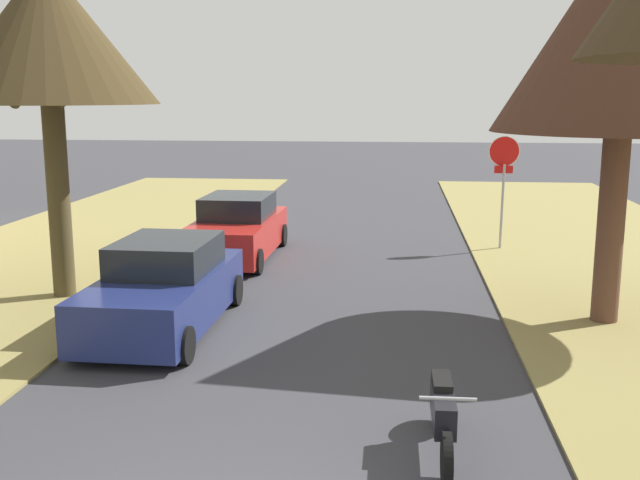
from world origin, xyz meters
TOP-DOWN VIEW (x-y plane):
  - stop_sign_far at (4.40, 14.51)m, footprint 0.81×0.24m
  - street_tree_right_mid_a at (5.41, 8.10)m, footprint 4.38×4.38m
  - street_tree_left_mid_a at (-5.10, 8.78)m, footprint 4.16×4.16m
  - parked_sedan_navy at (-2.42, 6.98)m, footprint 2.03×4.44m
  - parked_sedan_red at (-2.37, 12.82)m, footprint 2.03×4.44m
  - parked_motorcycle at (2.18, 2.71)m, footprint 0.60×2.05m

SIDE VIEW (x-z plane):
  - parked_motorcycle at x=2.18m, z-range 0.00..0.97m
  - parked_sedan_navy at x=-2.42m, z-range -0.06..1.51m
  - parked_sedan_red at x=-2.37m, z-range -0.06..1.51m
  - stop_sign_far at x=4.40m, z-range 0.71..3.68m
  - street_tree_left_mid_a at x=-5.10m, z-range 1.92..8.47m
  - street_tree_right_mid_a at x=5.41m, z-range 1.71..8.74m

